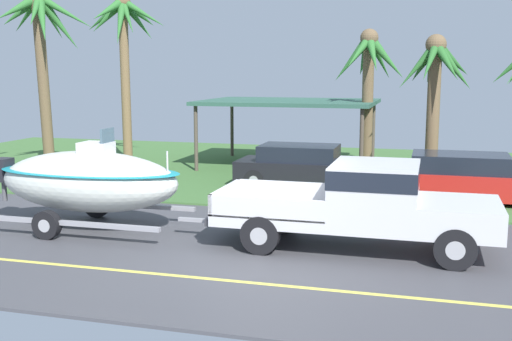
# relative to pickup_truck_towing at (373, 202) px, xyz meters

# --- Properties ---
(ground) EXTENTS (36.00, 22.00, 0.11)m
(ground) POSITION_rel_pickup_truck_towing_xyz_m (-2.17, 7.50, -1.04)
(ground) COLOR #424247
(pickup_truck_towing) EXTENTS (6.01, 2.10, 1.83)m
(pickup_truck_towing) POSITION_rel_pickup_truck_towing_xyz_m (0.00, 0.00, 0.00)
(pickup_truck_towing) COLOR silver
(pickup_truck_towing) RESTS_ON ground
(boat_on_trailer) EXTENTS (5.69, 2.41, 2.40)m
(boat_on_trailer) POSITION_rel_pickup_truck_towing_xyz_m (-6.62, -0.00, 0.13)
(boat_on_trailer) COLOR gray
(boat_on_trailer) RESTS_ON ground
(parked_sedan_near) EXTENTS (4.33, 1.81, 1.38)m
(parked_sedan_near) POSITION_rel_pickup_truck_towing_xyz_m (-2.76, 6.48, -0.36)
(parked_sedan_near) COLOR black
(parked_sedan_near) RESTS_ON ground
(parked_sedan_far) EXTENTS (4.72, 1.88, 1.38)m
(parked_sedan_far) POSITION_rel_pickup_truck_towing_xyz_m (2.10, 5.63, -0.35)
(parked_sedan_far) COLOR #B21E19
(parked_sedan_far) RESTS_ON ground
(carport_awning) EXTENTS (6.53, 4.80, 2.59)m
(carport_awning) POSITION_rel_pickup_truck_towing_xyz_m (-4.20, 10.70, 1.44)
(carport_awning) COLOR #4C4238
(carport_awning) RESTS_ON ground
(palm_tree_near_left) EXTENTS (3.57, 2.92, 6.56)m
(palm_tree_near_left) POSITION_rel_pickup_truck_towing_xyz_m (-12.27, 6.73, 3.94)
(palm_tree_near_left) COLOR brown
(palm_tree_near_left) RESTS_ON ground
(palm_tree_near_right) EXTENTS (2.57, 3.29, 4.89)m
(palm_tree_near_right) POSITION_rel_pickup_truck_towing_xyz_m (1.17, 8.58, 2.51)
(palm_tree_near_right) COLOR brown
(palm_tree_near_right) RESTS_ON ground
(palm_tree_far_left) EXTENTS (2.76, 2.99, 5.18)m
(palm_tree_far_left) POSITION_rel_pickup_truck_towing_xyz_m (-1.16, 9.94, 2.69)
(palm_tree_far_left) COLOR brown
(palm_tree_far_left) RESTS_ON ground
(palm_tree_far_right) EXTENTS (3.80, 3.28, 6.69)m
(palm_tree_far_right) POSITION_rel_pickup_truck_towing_xyz_m (-10.80, 10.05, 4.18)
(palm_tree_far_right) COLOR brown
(palm_tree_far_right) RESTS_ON ground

